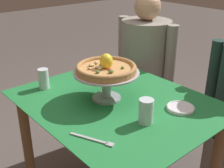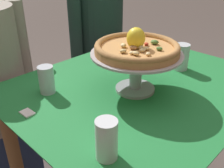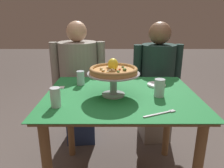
# 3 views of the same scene
# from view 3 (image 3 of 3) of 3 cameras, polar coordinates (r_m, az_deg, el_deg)

# --- Properties ---
(dining_table) EXTENTS (1.05, 0.86, 0.75)m
(dining_table) POSITION_cam_3_polar(r_m,az_deg,el_deg) (1.54, 2.33, -7.11)
(dining_table) COLOR olive
(dining_table) RESTS_ON ground
(pizza_stand) EXTENTS (0.35, 0.35, 0.16)m
(pizza_stand) POSITION_cam_3_polar(r_m,az_deg,el_deg) (1.42, 0.40, 1.19)
(pizza_stand) COLOR #B7B7C1
(pizza_stand) RESTS_ON dining_table
(pizza) EXTENTS (0.32, 0.32, 0.10)m
(pizza) POSITION_cam_3_polar(r_m,az_deg,el_deg) (1.41, 0.39, 3.85)
(pizza) COLOR tan
(pizza) RESTS_ON pizza_stand
(water_glass_side_right) EXTENTS (0.07, 0.07, 0.12)m
(water_glass_side_right) POSITION_cam_3_polar(r_m,az_deg,el_deg) (1.46, 12.56, -1.26)
(water_glass_side_right) COLOR silver
(water_glass_side_right) RESTS_ON dining_table
(water_glass_front_left) EXTENTS (0.06, 0.06, 0.12)m
(water_glass_front_left) POSITION_cam_3_polar(r_m,az_deg,el_deg) (1.31, -14.86, -3.78)
(water_glass_front_left) COLOR white
(water_glass_front_left) RESTS_ON dining_table
(water_glass_back_left) EXTENTS (0.06, 0.06, 0.11)m
(water_glass_back_left) POSITION_cam_3_polar(r_m,az_deg,el_deg) (1.69, -8.38, 1.44)
(water_glass_back_left) COLOR silver
(water_glass_back_left) RESTS_ON dining_table
(side_plate) EXTENTS (0.14, 0.14, 0.02)m
(side_plate) POSITION_cam_3_polar(r_m,az_deg,el_deg) (1.69, 11.80, -0.15)
(side_plate) COLOR white
(side_plate) RESTS_ON dining_table
(dinner_fork) EXTENTS (0.20, 0.10, 0.01)m
(dinner_fork) POSITION_cam_3_polar(r_m,az_deg,el_deg) (1.23, 13.07, -7.65)
(dinner_fork) COLOR #B7B7C1
(dinner_fork) RESTS_ON dining_table
(sugar_packet) EXTENTS (0.04, 0.05, 0.00)m
(sugar_packet) POSITION_cam_3_polar(r_m,az_deg,el_deg) (1.65, -13.31, -0.92)
(sugar_packet) COLOR white
(sugar_packet) RESTS_ON dining_table
(diner_left) EXTENTS (0.52, 0.40, 1.22)m
(diner_left) POSITION_cam_3_polar(r_m,az_deg,el_deg) (2.16, -8.76, -0.17)
(diner_left) COLOR navy
(diner_left) RESTS_ON ground
(diner_right) EXTENTS (0.49, 0.37, 1.22)m
(diner_right) POSITION_cam_3_polar(r_m,az_deg,el_deg) (2.22, 11.79, -0.37)
(diner_right) COLOR gray
(diner_right) RESTS_ON ground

